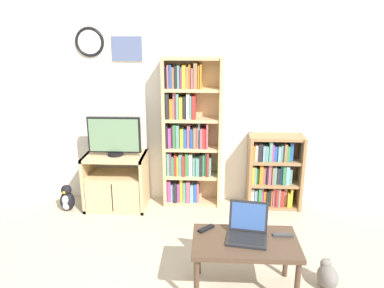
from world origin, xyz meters
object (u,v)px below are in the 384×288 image
object	(u,v)px
bookshelf_short	(273,172)
laptop	(247,229)
coffee_table	(245,247)
cat	(327,275)
tv_stand	(116,181)
penguin_figurine	(67,199)
television	(114,136)
bookshelf_tall	(189,136)
remote_near_laptop	(283,235)
remote_far_from_laptop	(206,229)

from	to	relation	value
bookshelf_short	laptop	bearing A→B (deg)	-106.18
coffee_table	cat	distance (m)	0.79
tv_stand	penguin_figurine	size ratio (longest dim) A/B	2.23
television	bookshelf_tall	distance (m)	0.88
cat	penguin_figurine	bearing A→B (deg)	149.89
bookshelf_short	coffee_table	xyz separation A→B (m)	(-0.47, -1.63, -0.02)
coffee_table	penguin_figurine	size ratio (longest dim) A/B	2.61
coffee_table	remote_near_laptop	distance (m)	0.33
bookshelf_short	penguin_figurine	distance (m)	2.52
coffee_table	penguin_figurine	world-z (taller)	coffee_table
television	coffee_table	xyz separation A→B (m)	(1.42, -1.50, -0.49)
remote_near_laptop	laptop	bearing A→B (deg)	-86.80
television	penguin_figurine	size ratio (longest dim) A/B	1.89
bookshelf_tall	laptop	distance (m)	1.73
television	bookshelf_tall	bearing A→B (deg)	10.16
laptop	cat	xyz separation A→B (m)	(0.70, 0.03, -0.44)
penguin_figurine	remote_near_laptop	bearing A→B (deg)	-28.95
remote_near_laptop	bookshelf_tall	bearing A→B (deg)	-152.03
remote_far_from_laptop	penguin_figurine	size ratio (longest dim) A/B	0.44
laptop	remote_far_from_laptop	xyz separation A→B (m)	(-0.34, 0.10, -0.06)
tv_stand	laptop	bearing A→B (deg)	-44.73
tv_stand	bookshelf_short	distance (m)	1.92
bookshelf_tall	penguin_figurine	distance (m)	1.66
television	remote_far_from_laptop	bearing A→B (deg)	-50.63
bookshelf_tall	remote_far_from_laptop	world-z (taller)	bookshelf_tall
remote_near_laptop	tv_stand	bearing A→B (deg)	-129.94
tv_stand	cat	world-z (taller)	tv_stand
remote_near_laptop	cat	bearing A→B (deg)	89.97
cat	penguin_figurine	size ratio (longest dim) A/B	1.20
tv_stand	penguin_figurine	xyz separation A→B (m)	(-0.58, -0.13, -0.19)
television	bookshelf_short	world-z (taller)	television
bookshelf_tall	remote_far_from_laptop	size ratio (longest dim) A/B	12.57
remote_far_from_laptop	bookshelf_short	bearing A→B (deg)	-73.04
remote_far_from_laptop	penguin_figurine	xyz separation A→B (m)	(-1.69, 1.21, -0.34)
laptop	remote_far_from_laptop	world-z (taller)	laptop
tv_stand	cat	bearing A→B (deg)	-33.31
bookshelf_short	bookshelf_tall	bearing A→B (deg)	178.48
bookshelf_short	laptop	size ratio (longest dim) A/B	2.53
bookshelf_tall	tv_stand	bearing A→B (deg)	-170.01
bookshelf_tall	bookshelf_short	size ratio (longest dim) A/B	2.00
laptop	penguin_figurine	bearing A→B (deg)	156.09
bookshelf_tall	remote_near_laptop	size ratio (longest dim) A/B	11.32
bookshelf_short	cat	xyz separation A→B (m)	(0.24, -1.54, -0.33)
remote_near_laptop	television	bearing A→B (deg)	-130.13
tv_stand	remote_far_from_laptop	world-z (taller)	tv_stand
bookshelf_tall	bookshelf_short	distance (m)	1.12
bookshelf_short	cat	world-z (taller)	bookshelf_short
coffee_table	laptop	size ratio (longest dim) A/B	2.38
remote_far_from_laptop	coffee_table	bearing A→B (deg)	-160.82
bookshelf_tall	coffee_table	distance (m)	1.81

